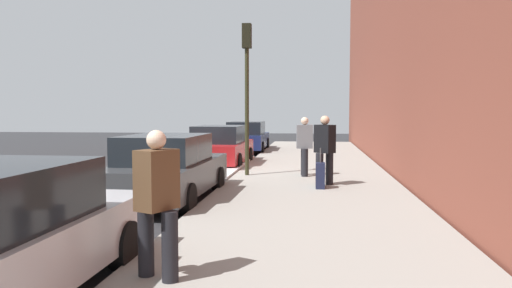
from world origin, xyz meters
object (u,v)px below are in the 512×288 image
parked_car_navy (247,137)px  pedestrian_brown_coat (157,200)px  parked_car_charcoal (167,168)px  pedestrian_grey_coat (305,145)px  parked_car_red (220,147)px  traffic_light_pole (247,74)px  rolling_suitcase (320,175)px  pedestrian_black_coat (325,148)px

parked_car_navy → pedestrian_brown_coat: pedestrian_brown_coat is taller
parked_car_charcoal → pedestrian_grey_coat: bearing=-38.7°
pedestrian_grey_coat → pedestrian_brown_coat: size_ratio=1.01×
parked_car_red → parked_car_navy: bearing=-1.0°
parked_car_charcoal → traffic_light_pole: 4.59m
parked_car_red → traffic_light_pole: 4.09m
parked_car_red → parked_car_navy: 6.42m
pedestrian_grey_coat → rolling_suitcase: size_ratio=1.73×
rolling_suitcase → parked_car_charcoal: bearing=112.1°
pedestrian_black_coat → pedestrian_brown_coat: (-7.31, 2.04, -0.05)m
parked_car_navy → pedestrian_grey_coat: (-9.44, -2.95, 0.30)m
parked_car_red → pedestrian_black_coat: pedestrian_black_coat is taller
pedestrian_brown_coat → rolling_suitcase: bearing=-15.8°
parked_car_red → traffic_light_pole: traffic_light_pole is taller
parked_car_charcoal → traffic_light_pole: size_ratio=1.03×
parked_car_charcoal → rolling_suitcase: (1.39, -3.42, -0.29)m
pedestrian_black_coat → traffic_light_pole: size_ratio=0.40×
pedestrian_black_coat → pedestrian_brown_coat: bearing=164.4°
pedestrian_brown_coat → pedestrian_grey_coat: bearing=-9.3°
parked_car_charcoal → parked_car_red: size_ratio=1.07×
parked_car_charcoal → pedestrian_grey_coat: size_ratio=2.65×
pedestrian_grey_coat → traffic_light_pole: bearing=90.6°
parked_car_charcoal → rolling_suitcase: 3.70m
pedestrian_grey_coat → traffic_light_pole: traffic_light_pole is taller
pedestrian_brown_coat → rolling_suitcase: 7.08m
rolling_suitcase → traffic_light_pole: bearing=42.2°
rolling_suitcase → parked_car_navy: bearing=16.0°
parked_car_navy → pedestrian_brown_coat: (-18.57, -1.45, 0.29)m
pedestrian_brown_coat → rolling_suitcase: size_ratio=1.70×
parked_car_red → pedestrian_brown_coat: 12.25m
pedestrian_black_coat → traffic_light_pole: 3.51m
traffic_light_pole → rolling_suitcase: (-2.32, -2.11, -2.66)m
parked_car_red → pedestrian_grey_coat: bearing=-134.6°
pedestrian_grey_coat → pedestrian_black_coat: bearing=-163.5°
parked_car_navy → pedestrian_brown_coat: size_ratio=2.69×
parked_car_navy → pedestrian_black_coat: (-11.26, -3.49, 0.34)m
parked_car_red → pedestrian_brown_coat: pedestrian_brown_coat is taller
parked_car_navy → traffic_light_pole: (-9.45, -1.26, 2.37)m
parked_car_red → rolling_suitcase: size_ratio=4.27×
pedestrian_brown_coat → traffic_light_pole: size_ratio=0.38×
traffic_light_pole → rolling_suitcase: bearing=-137.8°
parked_car_charcoal → parked_car_navy: 13.17m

